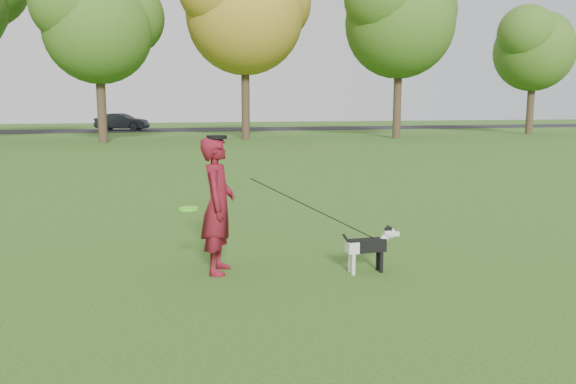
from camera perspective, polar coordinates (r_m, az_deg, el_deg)
name	(u,v)px	position (r m, az deg, el deg)	size (l,w,h in m)	color
ground	(334,269)	(7.00, 4.67, -7.78)	(120.00, 120.00, 0.00)	#285116
road	(165,130)	(46.40, -12.36, 6.18)	(120.00, 7.00, 0.02)	black
man	(218,205)	(6.71, -7.13, -1.34)	(0.60, 0.39, 1.64)	#560C11
dog	(371,244)	(6.82, 8.39, -5.25)	(0.75, 0.15, 0.57)	black
car_mid	(122,122)	(46.33, -16.51, 6.85)	(1.40, 4.03, 1.33)	black
man_held_items	(314,209)	(6.71, 2.68, -1.78)	(2.34, 0.60, 1.27)	#50E91D
tree_row	(147,4)	(32.83, -14.13, 18.06)	(51.74, 8.86, 12.01)	#38281C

